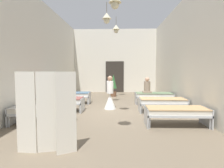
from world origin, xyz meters
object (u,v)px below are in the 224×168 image
(bed_right_row_0, at_px, (176,112))
(bed_right_row_1, at_px, (162,102))
(patient_seated_primary, at_px, (147,87))
(potted_plant, at_px, (113,84))
(bed_left_row_2, at_px, (72,95))
(privacy_screen, at_px, (46,113))
(nurse_near_aisle, at_px, (110,97))
(bed_left_row_0, at_px, (42,111))
(bed_left_row_1, at_px, (60,101))
(bed_right_row_2, at_px, (154,95))

(bed_right_row_0, relative_size, bed_right_row_1, 1.00)
(bed_right_row_0, distance_m, bed_right_row_1, 1.90)
(patient_seated_primary, xyz_separation_m, potted_plant, (-1.80, 2.66, -0.05))
(bed_right_row_1, relative_size, bed_left_row_2, 1.00)
(privacy_screen, bearing_deg, nurse_near_aisle, 63.20)
(bed_left_row_0, distance_m, bed_left_row_1, 1.90)
(bed_left_row_0, distance_m, bed_right_row_2, 5.69)
(nurse_near_aisle, distance_m, privacy_screen, 4.65)
(potted_plant, bearing_deg, nurse_near_aisle, -90.44)
(bed_right_row_1, xyz_separation_m, privacy_screen, (-3.28, -3.95, 0.41))
(patient_seated_primary, bearing_deg, bed_left_row_2, 179.52)
(bed_left_row_1, xyz_separation_m, potted_plant, (2.08, 4.53, 0.38))
(bed_right_row_2, distance_m, privacy_screen, 6.72)
(patient_seated_primary, bearing_deg, bed_right_row_2, 5.34)
(bed_left_row_0, height_order, bed_left_row_2, same)
(bed_left_row_1, relative_size, patient_seated_primary, 2.38)
(bed_left_row_0, xyz_separation_m, bed_right_row_1, (4.23, 1.90, 0.00))
(bed_left_row_1, xyz_separation_m, patient_seated_primary, (3.88, 1.87, 0.43))
(potted_plant, bearing_deg, bed_right_row_0, -71.53)
(bed_left_row_0, height_order, bed_right_row_1, same)
(bed_left_row_0, distance_m, patient_seated_primary, 5.43)
(nurse_near_aisle, bearing_deg, bed_left_row_0, -147.51)
(bed_right_row_0, xyz_separation_m, nurse_near_aisle, (-2.18, 2.46, 0.09))
(nurse_near_aisle, distance_m, potted_plant, 3.98)
(patient_seated_primary, xyz_separation_m, privacy_screen, (-2.93, -5.82, -0.02))
(bed_left_row_0, distance_m, bed_right_row_0, 4.23)
(bed_right_row_1, xyz_separation_m, bed_left_row_2, (-4.23, 1.90, 0.00))
(bed_left_row_0, height_order, privacy_screen, privacy_screen)
(bed_left_row_2, xyz_separation_m, potted_plant, (2.08, 2.63, 0.38))
(bed_right_row_0, height_order, bed_left_row_1, same)
(bed_right_row_2, height_order, nurse_near_aisle, nurse_near_aisle)
(bed_right_row_1, relative_size, nurse_near_aisle, 1.28)
(bed_left_row_1, distance_m, patient_seated_primary, 4.33)
(bed_left_row_1, height_order, bed_right_row_1, same)
(nurse_near_aisle, height_order, potted_plant, nurse_near_aisle)
(bed_left_row_1, bearing_deg, privacy_screen, -76.47)
(privacy_screen, bearing_deg, potted_plant, 69.34)
(bed_left_row_0, xyz_separation_m, privacy_screen, (0.95, -2.05, 0.41))
(bed_left_row_0, bearing_deg, bed_left_row_1, 90.00)
(bed_left_row_0, relative_size, potted_plant, 1.30)
(bed_right_row_1, xyz_separation_m, patient_seated_primary, (-0.35, 1.87, 0.43))
(patient_seated_primary, bearing_deg, nurse_near_aisle, -144.41)
(bed_right_row_1, bearing_deg, nurse_near_aisle, 165.61)
(bed_left_row_0, bearing_deg, privacy_screen, -65.12)
(bed_right_row_2, xyz_separation_m, privacy_screen, (-3.28, -5.85, 0.41))
(bed_left_row_1, relative_size, bed_right_row_1, 1.00)
(bed_left_row_2, bearing_deg, patient_seated_primary, -0.48)
(bed_left_row_0, distance_m, potted_plant, 6.77)
(bed_left_row_2, xyz_separation_m, nurse_near_aisle, (2.05, -1.34, 0.09))
(bed_right_row_1, xyz_separation_m, potted_plant, (-2.15, 4.53, 0.38))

